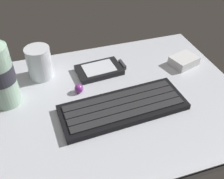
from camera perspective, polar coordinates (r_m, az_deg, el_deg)
The scene contains 6 objects.
ground_plane at distance 64.47cm, azimuth 0.06°, elevation -2.83°, with size 64.00×48.00×2.80cm.
keyboard at distance 60.81cm, azimuth 2.44°, elevation -3.79°, with size 29.58×12.62×1.70cm.
handheld_device at distance 72.24cm, azimuth -2.30°, elevation 4.35°, with size 13.22×8.55×1.50cm.
juice_cup at distance 71.30cm, azimuth -15.36°, elevation 5.36°, with size 6.40×6.40×8.50cm.
charger_block at distance 77.45cm, azimuth 15.23°, elevation 5.99°, with size 7.00×5.60×2.40cm, color white.
trackball_mouse at distance 65.72cm, azimuth -7.16°, elevation 0.21°, with size 2.20×2.20×2.20cm, color purple.
Camera 1 is at (-14.46, -45.04, 43.05)cm, focal length 42.36 mm.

